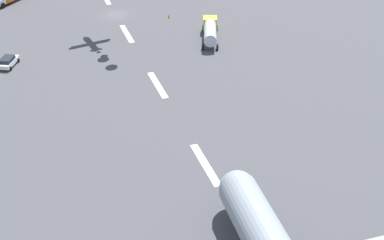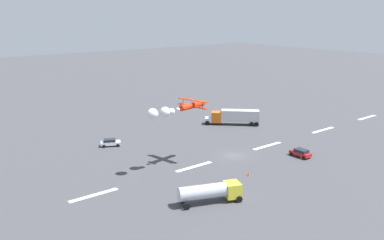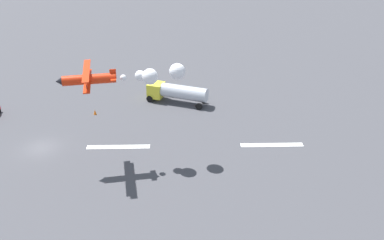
{
  "view_description": "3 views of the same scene",
  "coord_description": "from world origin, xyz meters",
  "px_view_note": "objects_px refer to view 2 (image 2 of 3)",
  "views": [
    {
      "loc": [
        89.18,
        -15.91,
        34.86
      ],
      "look_at": [
        44.4,
        0.0,
        3.25
      ],
      "focal_mm": 45.3,
      "sensor_mm": 36.0,
      "label": 1
    },
    {
      "loc": [
        54.45,
        55.65,
        27.05
      ],
      "look_at": [
        7.85,
        -3.03,
        7.78
      ],
      "focal_mm": 39.36,
      "sensor_mm": 36.0,
      "label": 2
    },
    {
      "loc": [
        17.99,
        -46.71,
        28.29
      ],
      "look_at": [
        19.12,
        -0.99,
        4.25
      ],
      "focal_mm": 40.1,
      "sensor_mm": 36.0,
      "label": 3
    }
  ],
  "objects_px": {
    "followme_car_yellow": "(110,142)",
    "airport_staff_sedan": "(301,153)",
    "traffic_cone_near": "(301,157)",
    "stunt_biplane_red": "(174,110)",
    "fuel_tanker_truck": "(211,191)",
    "traffic_cone_far": "(249,174)",
    "semi_truck_orange": "(234,116)"
  },
  "relations": [
    {
      "from": "followme_car_yellow",
      "to": "airport_staff_sedan",
      "type": "distance_m",
      "value": 38.48
    },
    {
      "from": "followme_car_yellow",
      "to": "traffic_cone_near",
      "type": "height_order",
      "value": "followme_car_yellow"
    },
    {
      "from": "stunt_biplane_red",
      "to": "fuel_tanker_truck",
      "type": "distance_m",
      "value": 18.24
    },
    {
      "from": "stunt_biplane_red",
      "to": "traffic_cone_near",
      "type": "relative_size",
      "value": 18.85
    },
    {
      "from": "fuel_tanker_truck",
      "to": "airport_staff_sedan",
      "type": "distance_m",
      "value": 27.2
    },
    {
      "from": "stunt_biplane_red",
      "to": "traffic_cone_far",
      "type": "height_order",
      "value": "stunt_biplane_red"
    },
    {
      "from": "semi_truck_orange",
      "to": "followme_car_yellow",
      "type": "xyz_separation_m",
      "value": [
        32.17,
        -3.54,
        -1.3
      ]
    },
    {
      "from": "airport_staff_sedan",
      "to": "traffic_cone_near",
      "type": "distance_m",
      "value": 1.25
    },
    {
      "from": "fuel_tanker_truck",
      "to": "traffic_cone_near",
      "type": "xyz_separation_m",
      "value": [
        -25.97,
        -3.65,
        -1.37
      ]
    },
    {
      "from": "airport_staff_sedan",
      "to": "traffic_cone_near",
      "type": "xyz_separation_m",
      "value": [
        0.85,
        0.82,
        -0.44
      ]
    },
    {
      "from": "stunt_biplane_red",
      "to": "semi_truck_orange",
      "type": "xyz_separation_m",
      "value": [
        -28.81,
        -14.38,
        -8.44
      ]
    },
    {
      "from": "fuel_tanker_truck",
      "to": "airport_staff_sedan",
      "type": "relative_size",
      "value": 2.28
    },
    {
      "from": "followme_car_yellow",
      "to": "traffic_cone_far",
      "type": "bearing_deg",
      "value": 109.82
    },
    {
      "from": "followme_car_yellow",
      "to": "traffic_cone_near",
      "type": "distance_m",
      "value": 38.55
    },
    {
      "from": "traffic_cone_near",
      "to": "traffic_cone_far",
      "type": "relative_size",
      "value": 1.0
    },
    {
      "from": "fuel_tanker_truck",
      "to": "followme_car_yellow",
      "type": "distance_m",
      "value": 33.26
    },
    {
      "from": "traffic_cone_near",
      "to": "traffic_cone_far",
      "type": "bearing_deg",
      "value": -0.55
    },
    {
      "from": "stunt_biplane_red",
      "to": "followme_car_yellow",
      "type": "relative_size",
      "value": 3.21
    },
    {
      "from": "semi_truck_orange",
      "to": "fuel_tanker_truck",
      "type": "height_order",
      "value": "semi_truck_orange"
    },
    {
      "from": "stunt_biplane_red",
      "to": "followme_car_yellow",
      "type": "height_order",
      "value": "stunt_biplane_red"
    },
    {
      "from": "followme_car_yellow",
      "to": "traffic_cone_far",
      "type": "xyz_separation_m",
      "value": [
        -10.61,
        29.44,
        -0.44
      ]
    },
    {
      "from": "semi_truck_orange",
      "to": "followme_car_yellow",
      "type": "bearing_deg",
      "value": -6.28
    },
    {
      "from": "semi_truck_orange",
      "to": "traffic_cone_near",
      "type": "xyz_separation_m",
      "value": [
        7.44,
        26.03,
        -1.73
      ]
    },
    {
      "from": "airport_staff_sedan",
      "to": "traffic_cone_far",
      "type": "distance_m",
      "value": 14.99
    },
    {
      "from": "airport_staff_sedan",
      "to": "traffic_cone_far",
      "type": "xyz_separation_m",
      "value": [
        14.96,
        0.68,
        -0.44
      ]
    },
    {
      "from": "stunt_biplane_red",
      "to": "fuel_tanker_truck",
      "type": "height_order",
      "value": "stunt_biplane_red"
    },
    {
      "from": "followme_car_yellow",
      "to": "traffic_cone_far",
      "type": "relative_size",
      "value": 5.88
    },
    {
      "from": "fuel_tanker_truck",
      "to": "traffic_cone_far",
      "type": "relative_size",
      "value": 12.76
    },
    {
      "from": "fuel_tanker_truck",
      "to": "followme_car_yellow",
      "type": "xyz_separation_m",
      "value": [
        -1.24,
        -33.22,
        -0.94
      ]
    },
    {
      "from": "fuel_tanker_truck",
      "to": "traffic_cone_far",
      "type": "distance_m",
      "value": 12.52
    },
    {
      "from": "traffic_cone_far",
      "to": "traffic_cone_near",
      "type": "bearing_deg",
      "value": 179.45
    },
    {
      "from": "stunt_biplane_red",
      "to": "followme_car_yellow",
      "type": "xyz_separation_m",
      "value": [
        3.36,
        -17.92,
        -9.73
      ]
    }
  ]
}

